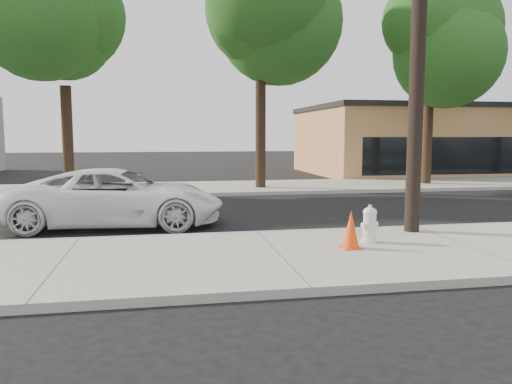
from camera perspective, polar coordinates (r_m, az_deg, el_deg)
ground at (r=13.82m, az=-1.46°, el=-3.51°), size 120.00×120.00×0.00m
near_sidewalk at (r=9.67m, az=2.57°, el=-7.44°), size 90.00×4.40×0.15m
far_sidewalk at (r=22.17m, az=-4.91°, el=0.46°), size 90.00×5.00×0.15m
curb_near at (r=11.77m, az=0.15°, el=-4.91°), size 90.00×0.12×0.16m
building_main at (r=34.58m, az=21.25°, el=5.42°), size 18.00×10.00×4.00m
utility_pole at (r=12.39m, az=18.08°, el=16.86°), size 1.40×0.34×9.00m
tree_b at (r=22.13m, az=-20.72°, el=15.85°), size 4.34×4.20×8.45m
tree_c at (r=21.99m, az=1.20°, el=18.34°), size 4.96×4.80×9.55m
tree_d at (r=25.01m, az=19.94°, el=15.25°), size 4.50×4.35×8.75m
police_cruiser at (r=13.64m, az=-15.54°, el=-0.62°), size 5.71×2.96×1.54m
fire_hydrant at (r=10.84m, az=12.86°, el=-3.73°), size 0.40×0.36×0.75m
traffic_cone at (r=10.18m, az=10.79°, el=-4.29°), size 0.44×0.44×0.76m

